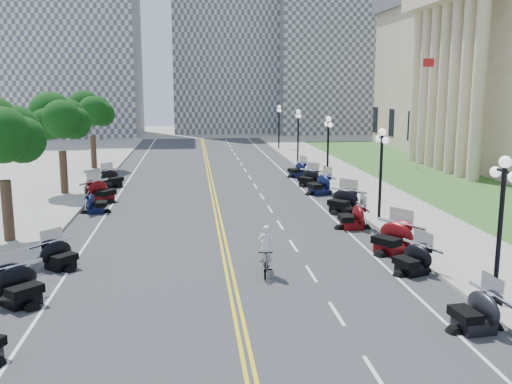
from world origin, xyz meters
name	(u,v)px	position (x,y,z in m)	size (l,w,h in m)	color
ground	(224,248)	(0.00, 0.00, 0.00)	(160.00, 160.00, 0.00)	gray
road	(215,204)	(0.00, 10.00, 0.00)	(16.00, 90.00, 0.01)	#333335
centerline_yellow_a	(213,204)	(-0.12, 10.00, 0.01)	(0.12, 90.00, 0.00)	yellow
centerline_yellow_b	(217,203)	(0.12, 10.00, 0.01)	(0.12, 90.00, 0.00)	yellow
edge_line_north	(315,201)	(6.40, 10.00, 0.01)	(0.12, 90.00, 0.00)	white
edge_line_south	(111,206)	(-6.40, 10.00, 0.01)	(0.12, 90.00, 0.00)	white
lane_dash_3	(375,374)	(3.20, -12.00, 0.01)	(0.12, 2.00, 0.00)	white
lane_dash_4	(337,313)	(3.20, -8.00, 0.01)	(0.12, 2.00, 0.00)	white
lane_dash_5	(311,274)	(3.20, -4.00, 0.01)	(0.12, 2.00, 0.00)	white
lane_dash_6	(293,246)	(3.20, 0.00, 0.01)	(0.12, 2.00, 0.00)	white
lane_dash_7	(280,225)	(3.20, 4.00, 0.01)	(0.12, 2.00, 0.00)	white
lane_dash_8	(270,209)	(3.20, 8.00, 0.01)	(0.12, 2.00, 0.00)	white
lane_dash_9	(262,196)	(3.20, 12.00, 0.01)	(0.12, 2.00, 0.00)	white
lane_dash_10	(255,186)	(3.20, 16.00, 0.01)	(0.12, 2.00, 0.00)	white
lane_dash_11	(250,177)	(3.20, 20.00, 0.01)	(0.12, 2.00, 0.00)	white
lane_dash_12	(245,170)	(3.20, 24.00, 0.01)	(0.12, 2.00, 0.00)	white
lane_dash_13	(241,164)	(3.20, 28.00, 0.01)	(0.12, 2.00, 0.00)	white
lane_dash_14	(238,159)	(3.20, 32.00, 0.01)	(0.12, 2.00, 0.00)	white
lane_dash_15	(235,154)	(3.20, 36.00, 0.01)	(0.12, 2.00, 0.00)	white
lane_dash_16	(232,150)	(3.20, 40.00, 0.01)	(0.12, 2.00, 0.00)	white
lane_dash_17	(230,146)	(3.20, 44.00, 0.01)	(0.12, 2.00, 0.00)	white
lane_dash_18	(228,143)	(3.20, 48.00, 0.01)	(0.12, 2.00, 0.00)	white
lane_dash_19	(226,140)	(3.20, 52.00, 0.01)	(0.12, 2.00, 0.00)	white
sidewalk_north	(377,199)	(10.50, 10.00, 0.07)	(5.00, 90.00, 0.15)	#9E9991
sidewalk_south	(42,206)	(-10.50, 10.00, 0.07)	(5.00, 90.00, 0.15)	#9E9991
lawn	(430,178)	(17.50, 18.00, 0.05)	(9.00, 60.00, 0.10)	#356023
distant_block_a	(74,45)	(-18.00, 62.00, 13.00)	(18.00, 14.00, 26.00)	gray
distant_block_b	(224,36)	(4.00, 68.00, 15.00)	(16.00, 12.00, 30.00)	gray
distant_block_c	(339,62)	(22.00, 65.00, 11.00)	(20.00, 14.00, 22.00)	gray
street_lamp_1	(500,232)	(8.60, -8.00, 2.60)	(0.50, 1.20, 4.90)	black
street_lamp_2	(381,175)	(8.60, 4.00, 2.60)	(0.50, 1.20, 4.90)	black
street_lamp_3	(328,150)	(8.60, 16.00, 2.60)	(0.50, 1.20, 4.90)	black
street_lamp_4	(298,136)	(8.60, 28.00, 2.60)	(0.50, 1.20, 4.90)	black
street_lamp_5	(279,127)	(8.60, 40.00, 2.60)	(0.50, 1.20, 4.90)	black
flagpole	(420,113)	(18.00, 22.00, 5.00)	(1.10, 0.20, 10.00)	silver
tree_2	(2,142)	(-10.00, 2.00, 4.75)	(4.80, 4.80, 9.20)	#235619
tree_3	(61,125)	(-10.00, 14.00, 4.75)	(4.80, 4.80, 9.20)	#235619
tree_4	(92,115)	(-10.00, 26.00, 4.75)	(4.80, 4.80, 9.20)	#235619
motorcycle_n_3	(475,309)	(6.99, -9.74, 0.68)	(1.95, 1.95, 1.37)	black
motorcycle_n_4	(412,258)	(7.13, -4.42, 0.66)	(1.90, 1.90, 1.33)	black
motorcycle_n_5	(392,236)	(7.29, -1.61, 0.78)	(2.23, 2.23, 1.56)	#590A0C
motorcycle_n_6	(352,215)	(6.77, 2.85, 0.72)	(2.05, 2.05, 1.43)	#590A0C
motorcycle_n_7	(342,200)	(7.25, 6.64, 0.77)	(2.20, 2.20, 1.54)	black
motorcycle_n_8	(319,183)	(7.14, 12.32, 0.77)	(2.19, 2.19, 1.54)	black
motorcycle_n_9	(308,177)	(7.09, 15.64, 0.69)	(1.96, 1.96, 1.37)	black
motorcycle_n_10	(297,169)	(7.04, 19.83, 0.69)	(1.96, 1.96, 1.38)	black
motorcycle_s_4	(19,284)	(-7.26, -6.03, 0.73)	(2.09, 2.09, 1.46)	black
motorcycle_s_5	(60,254)	(-6.77, -2.22, 0.63)	(1.81, 1.81, 1.27)	black
motorcycle_s_7	(96,202)	(-6.99, 8.16, 0.66)	(1.88, 1.88, 1.32)	black
motorcycle_s_8	(102,190)	(-7.16, 11.36, 0.78)	(2.24, 2.24, 1.57)	#590A0C
motorcycle_s_9	(112,177)	(-7.22, 16.95, 0.70)	(2.01, 2.01, 1.41)	black
bicycle	(266,262)	(1.40, -3.97, 0.56)	(0.53, 1.87, 1.12)	#A51414
cyclist_rider	(266,227)	(1.40, -3.97, 1.96)	(0.61, 0.40, 1.67)	white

